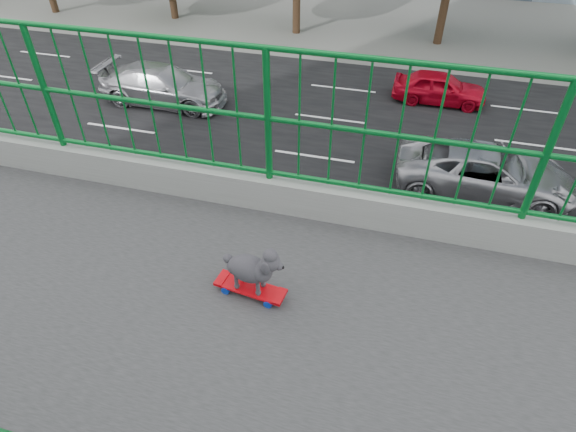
% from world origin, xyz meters
% --- Properties ---
extents(road, '(18.00, 90.00, 0.02)m').
position_xyz_m(road, '(-13.00, 0.00, 0.01)').
color(road, black).
rests_on(road, ground).
extents(footbridge, '(3.00, 24.00, 7.00)m').
position_xyz_m(footbridge, '(0.00, 0.00, 5.22)').
color(footbridge, '#2D2D2F').
rests_on(footbridge, ground).
extents(skateboard, '(0.21, 0.53, 0.07)m').
position_xyz_m(skateboard, '(-0.38, 2.16, 7.05)').
color(skateboard, red).
rests_on(skateboard, footbridge).
extents(poodle, '(0.22, 0.46, 0.38)m').
position_xyz_m(poodle, '(-0.38, 2.19, 7.27)').
color(poodle, '#262429').
rests_on(poodle, skateboard).
extents(car_0, '(1.64, 4.08, 1.39)m').
position_xyz_m(car_0, '(-6.00, -2.25, 0.69)').
color(car_0, '#96969B').
rests_on(car_0, ground).
extents(car_2, '(2.63, 5.70, 1.58)m').
position_xyz_m(car_2, '(-12.40, 5.83, 0.79)').
color(car_2, '#96969B').
rests_on(car_2, ground).
extents(car_3, '(2.25, 5.54, 1.61)m').
position_xyz_m(car_3, '(-15.60, -7.30, 0.80)').
color(car_3, '#96969B').
rests_on(car_3, ground).
extents(car_4, '(1.59, 3.95, 1.35)m').
position_xyz_m(car_4, '(-18.80, 4.22, 0.67)').
color(car_4, '#BC071C').
rests_on(car_4, ground).
extents(car_5, '(1.42, 4.06, 1.34)m').
position_xyz_m(car_5, '(-6.00, 4.98, 0.67)').
color(car_5, black).
rests_on(car_5, ground).
extents(car_6, '(2.25, 4.89, 1.36)m').
position_xyz_m(car_6, '(-9.20, -10.10, 0.68)').
color(car_6, silver).
rests_on(car_6, ground).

